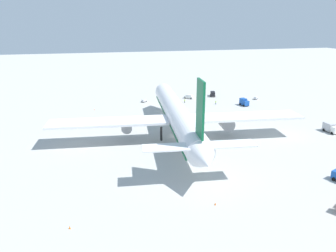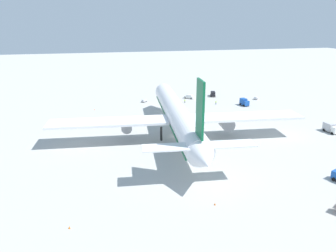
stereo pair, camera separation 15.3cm
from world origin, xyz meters
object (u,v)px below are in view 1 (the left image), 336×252
at_px(baggage_cart_2, 256,98).
at_px(ground_worker_0, 185,101).
at_px(traffic_cone_2, 215,204).
at_px(traffic_cone_1, 94,109).
at_px(ground_worker_1, 199,103).
at_px(service_truck_0, 213,94).
at_px(ground_worker_3, 216,102).
at_px(traffic_cone_0, 70,227).
at_px(baggage_cart_0, 144,101).
at_px(service_truck_3, 244,102).
at_px(service_truck_4, 331,128).
at_px(service_van, 189,96).
at_px(airliner, 178,115).

relative_size(baggage_cart_2, ground_worker_0, 1.71).
bearing_deg(traffic_cone_2, traffic_cone_1, 15.55).
bearing_deg(traffic_cone_1, ground_worker_0, -86.23).
xyz_separation_m(ground_worker_1, traffic_cone_2, (-78.50, 23.55, -0.55)).
height_order(baggage_cart_2, ground_worker_1, ground_worker_1).
relative_size(service_truck_0, baggage_cart_2, 1.79).
relative_size(ground_worker_3, traffic_cone_2, 3.16).
relative_size(service_truck_0, traffic_cone_0, 9.82).
distance_m(baggage_cart_0, ground_worker_1, 25.77).
distance_m(service_truck_3, service_truck_4, 41.48).
bearing_deg(service_truck_3, baggage_cart_0, 68.26).
bearing_deg(baggage_cart_0, ground_worker_0, -108.62).
height_order(ground_worker_0, ground_worker_3, ground_worker_0).
height_order(service_van, traffic_cone_2, service_van).
bearing_deg(ground_worker_3, service_truck_0, -16.33).
bearing_deg(airliner, service_truck_3, -50.59).
height_order(service_van, traffic_cone_0, service_van).
xyz_separation_m(service_truck_0, baggage_cart_0, (-3.67, 35.32, -0.65)).
bearing_deg(baggage_cart_2, baggage_cart_0, 82.17).
relative_size(traffic_cone_0, traffic_cone_1, 1.00).
bearing_deg(service_truck_4, airliner, 81.95).
relative_size(service_truck_4, traffic_cone_2, 10.40).
bearing_deg(ground_worker_3, service_truck_3, -113.55).
relative_size(service_truck_3, traffic_cone_2, 8.88).
distance_m(ground_worker_0, ground_worker_3, 14.11).
bearing_deg(traffic_cone_0, ground_worker_3, -37.08).
height_order(baggage_cart_0, ground_worker_1, ground_worker_1).
bearing_deg(service_truck_0, ground_worker_3, 163.67).
bearing_deg(service_truck_0, service_van, 98.27).
relative_size(service_truck_0, traffic_cone_2, 9.82).
height_order(ground_worker_1, traffic_cone_0, ground_worker_1).
relative_size(service_truck_3, traffic_cone_0, 8.88).
bearing_deg(baggage_cart_2, traffic_cone_2, 147.06).
xyz_separation_m(traffic_cone_1, traffic_cone_2, (-80.79, -22.49, 0.00)).
distance_m(service_truck_4, ground_worker_3, 50.41).
bearing_deg(traffic_cone_1, baggage_cart_0, -69.04).
bearing_deg(service_truck_4, baggage_cart_0, 43.81).
height_order(airliner, ground_worker_0, airliner).
relative_size(service_truck_0, service_truck_3, 1.10).
bearing_deg(traffic_cone_0, traffic_cone_2, -87.74).
height_order(service_truck_0, service_truck_3, service_truck_3).
bearing_deg(service_truck_0, ground_worker_0, 119.14).
bearing_deg(service_truck_0, traffic_cone_0, 145.80).
relative_size(baggage_cart_0, ground_worker_3, 1.70).
distance_m(ground_worker_3, traffic_cone_0, 98.75).
bearing_deg(ground_worker_0, baggage_cart_2, -92.05).
relative_size(service_van, traffic_cone_0, 8.45).
xyz_separation_m(service_truck_3, ground_worker_3, (4.95, 11.36, -0.76)).
bearing_deg(service_truck_0, airliner, 148.33).
relative_size(baggage_cart_0, traffic_cone_2, 5.37).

